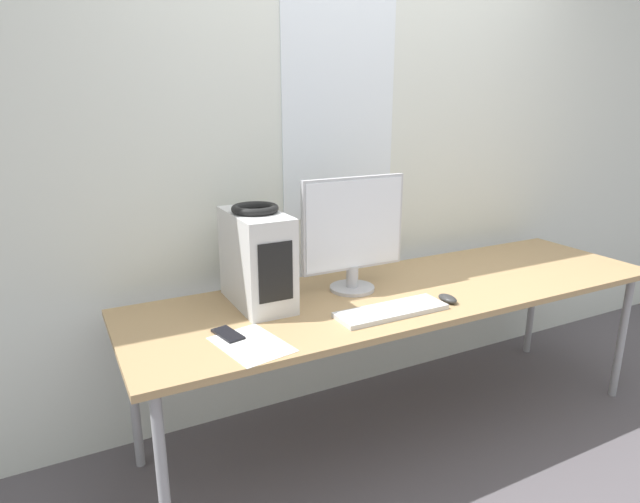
% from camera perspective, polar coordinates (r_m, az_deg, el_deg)
% --- Properties ---
extents(ground_plane, '(14.00, 14.00, 0.00)m').
position_cam_1_polar(ground_plane, '(2.61, 13.91, -21.76)').
color(ground_plane, '#565156').
extents(wall_back, '(8.00, 0.07, 2.70)m').
position_cam_1_polar(wall_back, '(2.80, 3.59, 11.27)').
color(wall_back, silver).
rests_on(wall_back, ground_plane).
extents(desk, '(2.58, 0.76, 0.73)m').
position_cam_1_polar(desk, '(2.53, 9.31, -4.81)').
color(desk, tan).
rests_on(desk, ground_plane).
extents(pc_tower, '(0.20, 0.41, 0.40)m').
position_cam_1_polar(pc_tower, '(2.26, -6.76, -0.79)').
color(pc_tower, silver).
rests_on(pc_tower, desk).
extents(headphones, '(0.20, 0.20, 0.03)m').
position_cam_1_polar(headphones, '(2.21, -6.95, 4.57)').
color(headphones, black).
rests_on(headphones, pc_tower).
extents(monitor_main, '(0.51, 0.21, 0.52)m').
position_cam_1_polar(monitor_main, '(2.39, 3.56, 2.12)').
color(monitor_main, '#B7B7BC').
rests_on(monitor_main, desk).
extents(keyboard, '(0.48, 0.15, 0.02)m').
position_cam_1_polar(keyboard, '(2.23, 7.61, -6.26)').
color(keyboard, silver).
rests_on(keyboard, desk).
extents(mouse, '(0.06, 0.10, 0.03)m').
position_cam_1_polar(mouse, '(2.39, 13.45, -4.90)').
color(mouse, '#2D2D2D').
rests_on(mouse, desk).
extents(cell_phone, '(0.09, 0.15, 0.01)m').
position_cam_1_polar(cell_phone, '(2.04, -9.80, -8.70)').
color(cell_phone, black).
rests_on(cell_phone, desk).
extents(paper_sheet_left, '(0.26, 0.33, 0.00)m').
position_cam_1_polar(paper_sheet_left, '(1.96, -7.32, -9.80)').
color(paper_sheet_left, white).
rests_on(paper_sheet_left, desk).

